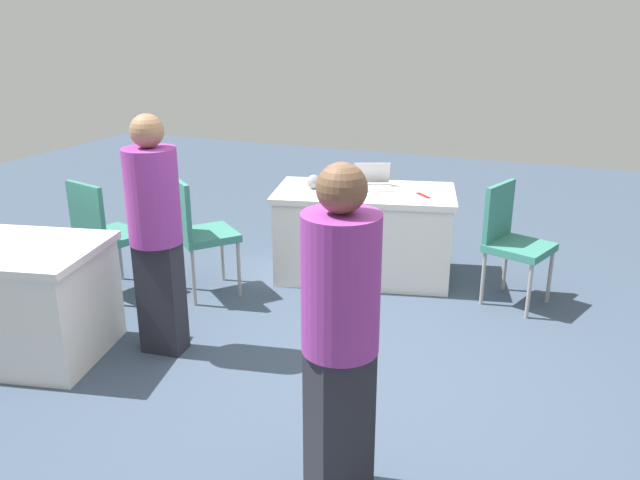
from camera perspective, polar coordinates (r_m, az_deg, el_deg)
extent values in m
plane|color=#3D4C60|center=(4.04, 1.76, -13.04)|extent=(14.40, 14.40, 0.00)
cube|color=silver|center=(5.47, 4.01, 4.17)|extent=(1.67, 1.14, 0.05)
cube|color=silver|center=(5.58, 3.92, 0.35)|extent=(1.60, 1.10, 0.72)
cylinder|color=#9E9993|center=(5.78, -17.39, -1.26)|extent=(0.03, 0.03, 0.45)
cylinder|color=#9E9993|center=(5.49, -15.03, -2.11)|extent=(0.03, 0.03, 0.45)
cylinder|color=#9E9993|center=(5.58, -20.51, -2.32)|extent=(0.03, 0.03, 0.45)
cylinder|color=#9E9993|center=(5.28, -18.24, -3.27)|extent=(0.03, 0.03, 0.45)
cube|color=#387F70|center=(5.44, -18.07, 0.29)|extent=(0.54, 0.54, 0.06)
cube|color=#387F70|center=(5.27, -20.10, 2.36)|extent=(0.41, 0.15, 0.45)
cylinder|color=#9E9993|center=(5.38, 19.79, -3.10)|extent=(0.03, 0.03, 0.44)
cylinder|color=#9E9993|center=(5.05, 18.13, -4.36)|extent=(0.03, 0.03, 0.44)
cylinder|color=#9E9993|center=(5.52, 16.16, -2.17)|extent=(0.03, 0.03, 0.44)
cylinder|color=#9E9993|center=(5.19, 14.32, -3.33)|extent=(0.03, 0.03, 0.44)
cube|color=#387F70|center=(5.20, 17.37, -0.67)|extent=(0.56, 0.56, 0.06)
cube|color=#387F70|center=(5.20, 15.65, 2.47)|extent=(0.18, 0.41, 0.45)
cylinder|color=#9E9993|center=(5.55, -8.70, -1.30)|extent=(0.03, 0.03, 0.47)
cylinder|color=#9E9993|center=(5.22, -7.23, -2.58)|extent=(0.03, 0.03, 0.47)
cylinder|color=#9E9993|center=(5.45, -12.44, -1.96)|extent=(0.03, 0.03, 0.47)
cylinder|color=#9E9993|center=(5.11, -11.19, -3.31)|extent=(0.03, 0.03, 0.47)
cube|color=#387F70|center=(5.24, -10.05, 0.43)|extent=(0.62, 0.62, 0.06)
cube|color=#387F70|center=(5.11, -12.33, 2.79)|extent=(0.35, 0.29, 0.45)
cube|color=#26262D|center=(3.05, 1.71, -16.12)|extent=(0.31, 0.33, 0.78)
cylinder|color=#8C338C|center=(2.70, 1.86, -3.91)|extent=(0.48, 0.48, 0.62)
sphere|color=brown|center=(2.57, 1.95, 4.64)|extent=(0.21, 0.21, 0.21)
cube|color=#26262D|center=(4.42, -13.94, -4.98)|extent=(0.30, 0.21, 0.78)
cylinder|color=#8C338C|center=(4.19, -14.69, 3.79)|extent=(0.37, 0.37, 0.62)
sphere|color=#936B4C|center=(4.10, -15.18, 9.37)|extent=(0.21, 0.21, 0.21)
cube|color=silver|center=(5.51, 4.74, 4.62)|extent=(0.38, 0.33, 0.02)
cube|color=#B7B7BC|center=(5.62, 4.64, 5.99)|extent=(0.32, 0.19, 0.19)
sphere|color=gray|center=(5.50, -0.55, 5.21)|extent=(0.12, 0.12, 0.12)
cube|color=red|center=(5.35, 9.19, 3.94)|extent=(0.15, 0.15, 0.01)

